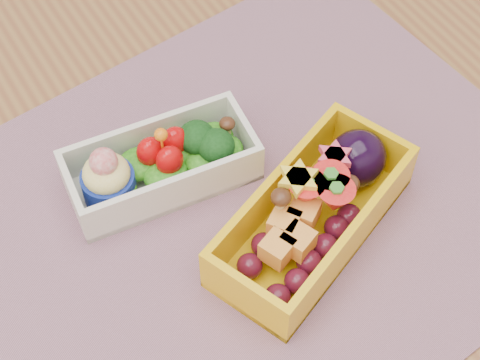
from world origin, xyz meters
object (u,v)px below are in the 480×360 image
table (232,323)px  placemat (235,216)px  bento_white (160,165)px  bento_yellow (316,211)px

table → placemat: placemat is taller
bento_white → bento_yellow: 0.13m
bento_white → bento_yellow: bento_white is taller
placemat → bento_yellow: size_ratio=2.62×
table → bento_white: 0.16m
table → bento_white: size_ratio=7.45×
placemat → bento_white: size_ratio=3.20×
table → bento_yellow: bento_yellow is taller
bento_white → bento_yellow: bearing=-45.7°
bento_white → bento_yellow: size_ratio=0.82×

